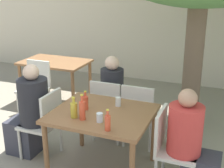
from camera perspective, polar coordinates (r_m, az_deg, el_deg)
The scene contains 17 objects.
cafe_building_wall at distance 6.92m, azimuth 10.82°, elevation 11.51°, with size 10.00×0.08×2.80m.
dining_table_front at distance 3.67m, azimuth -1.76°, elevation -6.50°, with size 1.15×0.99×0.78m.
dining_table_back at distance 5.94m, azimuth -10.37°, elevation 3.18°, with size 1.23×0.80×0.78m.
patio_chair_0 at distance 4.11m, azimuth -12.20°, elevation -6.56°, with size 0.44×0.44×0.92m.
patio_chair_1 at distance 3.54m, azimuth 10.57°, elevation -10.86°, with size 0.44×0.44×0.92m.
patio_chair_2 at distance 4.43m, azimuth -0.70°, elevation -4.14°, with size 0.44×0.44×0.92m.
patio_chair_3 at distance 4.29m, azimuth 5.01°, elevation -5.03°, with size 0.44×0.44×0.92m.
patio_chair_4 at distance 5.48m, azimuth -13.77°, elevation -0.06°, with size 0.44×0.44×0.92m.
person_seated_0 at distance 4.21m, azimuth -14.84°, elevation -5.40°, with size 0.59×0.38×1.26m.
person_seated_1 at distance 3.50m, azimuth 14.41°, elevation -11.23°, with size 0.58×0.37×1.19m.
person_seated_2 at distance 4.62m, azimuth 0.43°, elevation -2.81°, with size 0.33×0.57×1.23m.
soda_bottle_0 at distance 3.19m, azimuth -0.80°, elevation -7.02°, with size 0.06×0.06×0.23m.
soda_bottle_1 at distance 3.68m, azimuth -4.87°, elevation -3.36°, with size 0.07×0.07×0.23m.
oil_cruet_2 at distance 3.49m, azimuth -6.99°, elevation -4.67°, with size 0.08×0.08×0.24m.
soda_bottle_3 at distance 3.42m, azimuth -5.46°, elevation -4.74°, with size 0.07×0.07×0.29m.
drinking_glass_0 at distance 3.78m, azimuth 1.12°, elevation -3.24°, with size 0.07×0.07×0.11m.
drinking_glass_1 at distance 3.38m, azimuth -2.27°, elevation -6.15°, with size 0.07×0.07×0.10m.
Camera 1 is at (1.34, -3.03, 2.27)m, focal length 50.00 mm.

